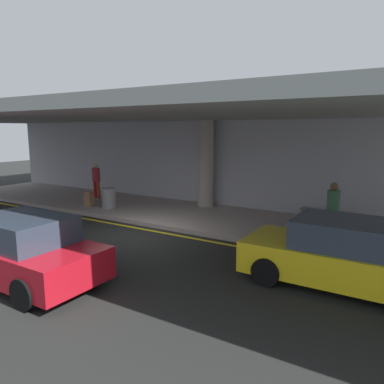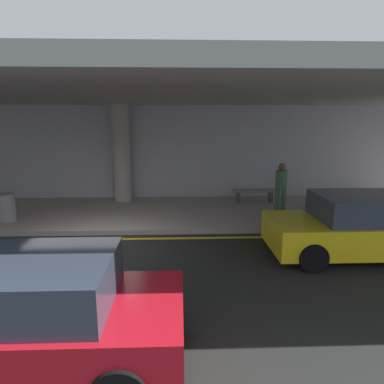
% 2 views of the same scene
% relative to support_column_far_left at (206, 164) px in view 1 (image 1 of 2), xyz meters
% --- Properties ---
extents(ground_plane, '(60.00, 60.00, 0.00)m').
position_rel_support_column_far_left_xyz_m(ground_plane, '(0.00, -4.67, -1.97)').
color(ground_plane, black).
extents(sidewalk, '(26.00, 4.20, 0.15)m').
position_rel_support_column_far_left_xyz_m(sidewalk, '(0.00, -1.57, -1.90)').
color(sidewalk, '#A39592').
rests_on(sidewalk, ground).
extents(lane_stripe_yellow, '(26.00, 0.14, 0.01)m').
position_rel_support_column_far_left_xyz_m(lane_stripe_yellow, '(0.00, -3.99, -1.97)').
color(lane_stripe_yellow, yellow).
rests_on(lane_stripe_yellow, ground).
extents(support_column_far_left, '(0.68, 0.68, 3.65)m').
position_rel_support_column_far_left_xyz_m(support_column_far_left, '(0.00, 0.00, 0.00)').
color(support_column_far_left, '#A3988F').
rests_on(support_column_far_left, sidewalk).
extents(ceiling_overhang, '(28.00, 13.20, 0.30)m').
position_rel_support_column_far_left_xyz_m(ceiling_overhang, '(0.00, -2.07, 1.97)').
color(ceiling_overhang, gray).
rests_on(ceiling_overhang, support_column_far_left).
extents(terminal_back_wall, '(26.00, 0.30, 3.80)m').
position_rel_support_column_far_left_xyz_m(terminal_back_wall, '(0.00, 0.68, -0.07)').
color(terminal_back_wall, '#A8A9B2').
rests_on(terminal_back_wall, ground).
extents(car_yellow_taxi, '(4.10, 1.92, 1.50)m').
position_rel_support_column_far_left_xyz_m(car_yellow_taxi, '(6.44, -5.31, -1.26)').
color(car_yellow_taxi, yellow).
rests_on(car_yellow_taxi, ground).
extents(car_red_no2, '(4.10, 1.92, 1.50)m').
position_rel_support_column_far_left_xyz_m(car_red_no2, '(0.23, -8.80, -1.26)').
color(car_red_no2, '#B1121E').
rests_on(car_red_no2, ground).
extents(traveler_with_luggage, '(0.38, 0.38, 1.68)m').
position_rel_support_column_far_left_xyz_m(traveler_with_luggage, '(-5.33, -1.23, -0.86)').
color(traveler_with_luggage, maroon).
rests_on(traveler_with_luggage, sidewalk).
extents(person_waiting_for_ride, '(0.38, 0.38, 1.68)m').
position_rel_support_column_far_left_xyz_m(person_waiting_for_ride, '(5.60, -1.96, -0.86)').
color(person_waiting_for_ride, '#3E5D3E').
rests_on(person_waiting_for_ride, sidewalk).
extents(suitcase_upright_primary, '(0.36, 0.22, 0.90)m').
position_rel_support_column_far_left_xyz_m(suitcase_upright_primary, '(-4.26, -2.71, -1.51)').
color(suitcase_upright_primary, '#946646').
rests_on(suitcase_upright_primary, sidewalk).
extents(bench_metal, '(1.60, 0.50, 0.48)m').
position_rel_support_column_far_left_xyz_m(bench_metal, '(5.05, -0.50, -1.47)').
color(bench_metal, slate).
rests_on(bench_metal, sidewalk).
extents(trash_bin_steel, '(0.56, 0.56, 0.85)m').
position_rel_support_column_far_left_xyz_m(trash_bin_steel, '(-3.17, -2.61, -1.40)').
color(trash_bin_steel, gray).
rests_on(trash_bin_steel, sidewalk).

